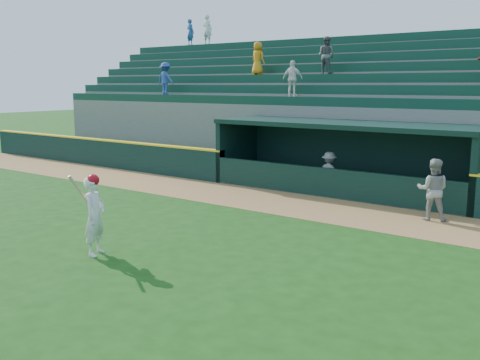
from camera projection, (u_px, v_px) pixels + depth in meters
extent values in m
plane|color=#164110|center=(201.00, 243.00, 12.84)|extent=(120.00, 120.00, 0.00)
cube|color=olive|center=(303.00, 206.00, 16.72)|extent=(40.00, 3.00, 0.01)
cube|color=black|center=(93.00, 152.00, 25.08)|extent=(15.50, 0.30, 1.20)
cube|color=yellow|center=(92.00, 139.00, 24.97)|extent=(15.50, 0.32, 0.06)
imported|color=gray|center=(433.00, 190.00, 14.81)|extent=(0.99, 0.86, 1.74)
imported|color=#9F9F9A|center=(329.00, 173.00, 18.57)|extent=(0.95, 0.56, 1.45)
cube|color=slate|center=(342.00, 191.00, 18.93)|extent=(9.00, 2.60, 0.04)
cube|color=black|center=(238.00, 150.00, 21.42)|extent=(0.20, 2.60, 2.30)
cube|color=black|center=(359.00, 156.00, 19.76)|extent=(9.40, 0.20, 2.30)
cube|color=black|center=(344.00, 124.00, 18.51)|extent=(9.40, 2.80, 0.16)
cube|color=black|center=(326.00, 183.00, 17.88)|extent=(9.00, 0.16, 1.00)
cube|color=brown|center=(352.00, 181.00, 19.52)|extent=(8.40, 0.45, 0.10)
cube|color=slate|center=(365.00, 146.00, 20.12)|extent=(34.00, 0.85, 2.91)
cube|color=#0F3828|center=(365.00, 102.00, 19.74)|extent=(34.00, 0.60, 0.36)
cube|color=slate|center=(374.00, 138.00, 20.76)|extent=(34.00, 0.85, 3.36)
cube|color=#0F3828|center=(375.00, 90.00, 20.33)|extent=(34.00, 0.60, 0.36)
cube|color=slate|center=(383.00, 131.00, 21.39)|extent=(34.00, 0.85, 3.81)
cube|color=#0F3828|center=(384.00, 78.00, 20.93)|extent=(34.00, 0.60, 0.36)
cube|color=slate|center=(391.00, 124.00, 22.02)|extent=(34.00, 0.85, 4.26)
cube|color=#0F3828|center=(392.00, 67.00, 21.52)|extent=(34.00, 0.60, 0.36)
cube|color=slate|center=(398.00, 118.00, 22.66)|extent=(34.00, 0.85, 4.71)
cube|color=#0F3828|center=(400.00, 56.00, 22.11)|extent=(34.00, 0.60, 0.36)
cube|color=slate|center=(406.00, 112.00, 23.29)|extent=(34.00, 0.85, 5.16)
cube|color=#0F3828|center=(408.00, 46.00, 22.71)|extent=(34.00, 0.60, 0.36)
cube|color=slate|center=(412.00, 106.00, 23.92)|extent=(34.00, 0.85, 5.61)
cube|color=#0F3828|center=(415.00, 37.00, 23.30)|extent=(34.00, 0.60, 0.36)
cube|color=slate|center=(417.00, 105.00, 24.38)|extent=(34.50, 0.30, 5.61)
imported|color=orange|center=(258.00, 58.00, 24.30)|extent=(0.80, 0.60, 1.48)
imported|color=white|center=(293.00, 78.00, 21.44)|extent=(0.89, 0.50, 1.43)
imported|color=#254F89|center=(190.00, 32.00, 30.82)|extent=(0.59, 0.43, 1.47)
imported|color=#555555|center=(326.00, 55.00, 22.27)|extent=(0.79, 0.64, 1.54)
imported|color=silver|center=(207.00, 30.00, 30.05)|extent=(0.60, 0.40, 1.63)
imported|color=#294997|center=(166.00, 78.00, 25.55)|extent=(1.02, 0.64, 1.51)
imported|color=silver|center=(95.00, 216.00, 11.80)|extent=(0.63, 0.75, 1.76)
sphere|color=#AF0915|center=(93.00, 180.00, 11.66)|extent=(0.27, 0.27, 0.27)
cylinder|color=tan|center=(80.00, 191.00, 11.63)|extent=(0.18, 0.52, 0.76)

